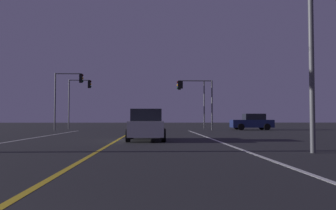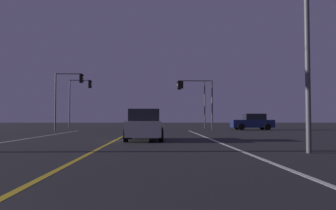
{
  "view_description": "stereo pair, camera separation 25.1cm",
  "coord_description": "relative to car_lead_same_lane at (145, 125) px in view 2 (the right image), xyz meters",
  "views": [
    {
      "loc": [
        2.08,
        -1.03,
        1.2
      ],
      "look_at": [
        3.32,
        31.74,
        2.48
      ],
      "focal_mm": 36.87,
      "sensor_mm": 36.0,
      "label": 1
    },
    {
      "loc": [
        2.33,
        -1.03,
        1.2
      ],
      "look_at": [
        3.32,
        31.74,
        2.48
      ],
      "focal_mm": 36.87,
      "sensor_mm": 36.0,
      "label": 2
    }
  ],
  "objects": [
    {
      "name": "lane_edge_right",
      "position": [
        3.79,
        -4.39,
        -0.82
      ],
      "size": [
        0.16,
        38.89,
        0.01
      ],
      "primitive_type": "cube",
      "color": "silver",
      "rests_on": "ground"
    },
    {
      "name": "lane_center_divider",
      "position": [
        -1.61,
        -4.39,
        -0.82
      ],
      "size": [
        0.16,
        38.89,
        0.01
      ],
      "primitive_type": "cube",
      "color": "gold",
      "rests_on": "ground"
    },
    {
      "name": "car_lead_same_lane",
      "position": [
        0.0,
        0.0,
        0.0
      ],
      "size": [
        2.02,
        4.3,
        1.7
      ],
      "rotation": [
        0.0,
        0.0,
        1.57
      ],
      "color": "black",
      "rests_on": "ground"
    },
    {
      "name": "car_crossing_side",
      "position": [
        10.69,
        17.03,
        0.0
      ],
      "size": [
        4.3,
        2.02,
        1.7
      ],
      "rotation": [
        0.0,
        0.0,
        3.14
      ],
      "color": "black",
      "rests_on": "ground"
    },
    {
      "name": "traffic_light_near_right",
      "position": [
        4.43,
        15.55,
        2.97
      ],
      "size": [
        3.63,
        0.36,
        5.04
      ],
      "rotation": [
        0.0,
        0.0,
        3.14
      ],
      "color": "#4C4C51",
      "rests_on": "ground"
    },
    {
      "name": "traffic_light_near_left",
      "position": [
        -8.13,
        15.55,
        3.38
      ],
      "size": [
        2.85,
        0.36,
        5.7
      ],
      "color": "#4C4C51",
      "rests_on": "ground"
    },
    {
      "name": "traffic_light_far_right",
      "position": [
        4.84,
        21.05,
        3.35
      ],
      "size": [
        2.97,
        0.36,
        5.64
      ],
      "rotation": [
        0.0,
        0.0,
        3.14
      ],
      "color": "#4C4C51",
      "rests_on": "ground"
    },
    {
      "name": "traffic_light_far_left",
      "position": [
        -8.24,
        21.05,
        3.34
      ],
      "size": [
        2.63,
        0.36,
        5.66
      ],
      "color": "#4C4C51",
      "rests_on": "ground"
    },
    {
      "name": "street_lamp_right_near",
      "position": [
        5.31,
        -7.06,
        4.51
      ],
      "size": [
        2.78,
        0.44,
        8.38
      ],
      "rotation": [
        0.0,
        0.0,
        3.14
      ],
      "color": "#4C4C51",
      "rests_on": "ground"
    }
  ]
}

